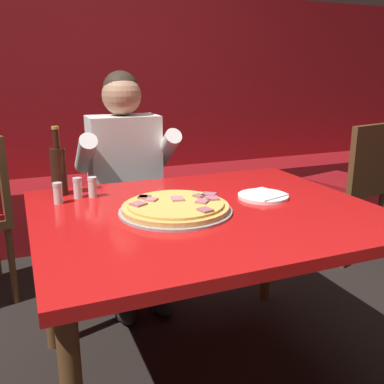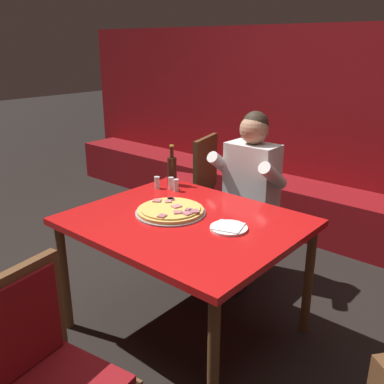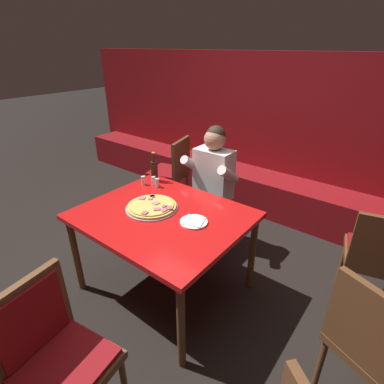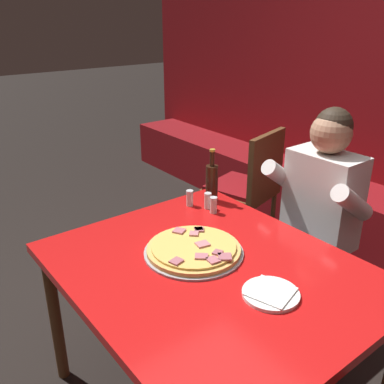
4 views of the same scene
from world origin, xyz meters
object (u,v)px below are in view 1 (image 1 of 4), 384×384
(shaker_parmesan, at_px, (78,189))
(shaker_oregano, at_px, (93,188))
(diner_seated_blue_shirt, at_px, (129,179))
(dining_chair_side_aisle, at_px, (353,178))
(shaker_red_pepper_flakes, at_px, (58,194))
(main_dining_table, at_px, (207,227))
(pizza, at_px, (176,208))
(beer_bottle, at_px, (59,169))
(plate_white_paper, at_px, (263,196))

(shaker_parmesan, distance_m, shaker_oregano, 0.06)
(diner_seated_blue_shirt, bearing_deg, dining_chair_side_aisle, -0.39)
(shaker_red_pepper_flakes, bearing_deg, main_dining_table, -29.24)
(pizza, relative_size, shaker_parmesan, 4.95)
(beer_bottle, xyz_separation_m, shaker_oregano, (0.12, -0.09, -0.07))
(pizza, height_order, plate_white_paper, pizza)
(main_dining_table, bearing_deg, pizza, 175.64)
(main_dining_table, height_order, diner_seated_blue_shirt, diner_seated_blue_shirt)
(pizza, relative_size, beer_bottle, 1.46)
(main_dining_table, relative_size, pizza, 3.03)
(shaker_red_pepper_flakes, relative_size, dining_chair_side_aisle, 0.09)
(shaker_oregano, bearing_deg, shaker_parmesan, 169.08)
(diner_seated_blue_shirt, bearing_deg, pizza, -91.23)
(plate_white_paper, bearing_deg, shaker_oregano, 156.53)
(main_dining_table, distance_m, shaker_red_pepper_flakes, 0.61)
(plate_white_paper, height_order, shaker_parmesan, shaker_parmesan)
(main_dining_table, height_order, shaker_oregano, shaker_oregano)
(main_dining_table, distance_m, plate_white_paper, 0.29)
(shaker_parmesan, distance_m, dining_chair_side_aisle, 1.94)
(plate_white_paper, relative_size, dining_chair_side_aisle, 0.22)
(plate_white_paper, xyz_separation_m, diner_seated_blue_shirt, (-0.39, 0.74, -0.06))
(beer_bottle, xyz_separation_m, dining_chair_side_aisle, (1.94, 0.36, -0.30))
(main_dining_table, relative_size, shaker_red_pepper_flakes, 14.98)
(main_dining_table, xyz_separation_m, plate_white_paper, (0.28, 0.05, 0.08))
(plate_white_paper, relative_size, beer_bottle, 0.72)
(plate_white_paper, height_order, shaker_red_pepper_flakes, shaker_red_pepper_flakes)
(pizza, relative_size, diner_seated_blue_shirt, 0.33)
(shaker_parmesan, relative_size, diner_seated_blue_shirt, 0.07)
(main_dining_table, height_order, beer_bottle, beer_bottle)
(dining_chair_side_aisle, bearing_deg, beer_bottle, -169.63)
(shaker_parmesan, bearing_deg, main_dining_table, -38.39)
(main_dining_table, height_order, shaker_parmesan, shaker_parmesan)
(shaker_oregano, bearing_deg, main_dining_table, -41.55)
(shaker_oregano, bearing_deg, shaker_red_pepper_flakes, -163.56)
(shaker_parmesan, xyz_separation_m, dining_chair_side_aisle, (1.88, 0.44, -0.23))
(plate_white_paper, distance_m, beer_bottle, 0.87)
(main_dining_table, bearing_deg, diner_seated_blue_shirt, 97.77)
(beer_bottle, bearing_deg, pizza, -47.98)
(shaker_oregano, xyz_separation_m, shaker_red_pepper_flakes, (-0.14, -0.04, 0.00))
(pizza, distance_m, shaker_parmesan, 0.46)
(diner_seated_blue_shirt, height_order, dining_chair_side_aisle, diner_seated_blue_shirt)
(shaker_oregano, xyz_separation_m, dining_chair_side_aisle, (1.82, 0.45, -0.23))
(main_dining_table, xyz_separation_m, shaker_red_pepper_flakes, (-0.52, 0.29, 0.11))
(pizza, xyz_separation_m, dining_chair_side_aisle, (1.57, 0.77, -0.21))
(dining_chair_side_aisle, bearing_deg, main_dining_table, -151.67)
(shaker_oregano, relative_size, shaker_red_pepper_flakes, 1.00)
(plate_white_paper, relative_size, shaker_red_pepper_flakes, 2.44)
(beer_bottle, bearing_deg, main_dining_table, -40.40)
(dining_chair_side_aisle, bearing_deg, shaker_oregano, -166.23)
(plate_white_paper, xyz_separation_m, shaker_parmesan, (-0.71, 0.30, 0.03))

